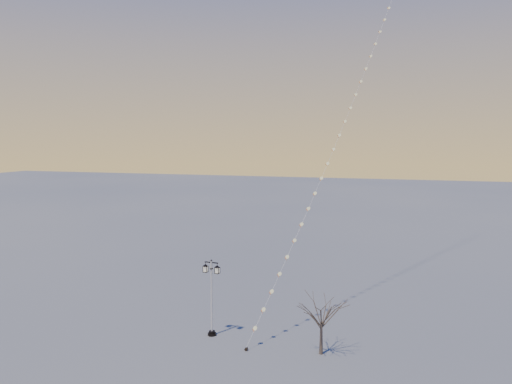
% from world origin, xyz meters
% --- Properties ---
extents(ground, '(300.00, 300.00, 0.00)m').
position_xyz_m(ground, '(0.00, 0.00, 0.00)').
color(ground, slate).
rests_on(ground, ground).
extents(street_lamp, '(1.40, 0.61, 5.53)m').
position_xyz_m(street_lamp, '(-2.52, 2.62, 3.06)').
color(street_lamp, black).
rests_on(street_lamp, ground).
extents(bare_tree, '(2.36, 2.36, 3.92)m').
position_xyz_m(bare_tree, '(5.48, 1.80, 2.72)').
color(bare_tree, '#4A3D30').
rests_on(bare_tree, ground).
extents(kite_train, '(11.96, 33.11, 42.60)m').
position_xyz_m(kite_train, '(6.33, 17.11, 21.20)').
color(kite_train, black).
rests_on(kite_train, ground).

